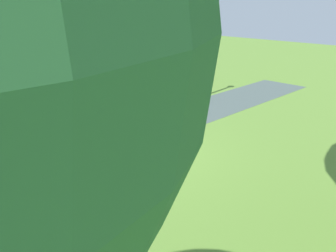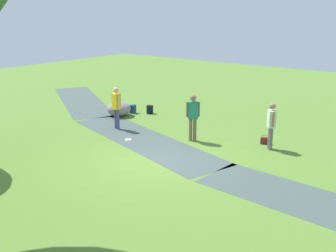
{
  "view_description": "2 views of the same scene",
  "coord_description": "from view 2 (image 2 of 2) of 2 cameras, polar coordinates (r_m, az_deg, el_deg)",
  "views": [
    {
      "loc": [
        6.35,
        6.93,
        3.91
      ],
      "look_at": [
        0.05,
        1.71,
        1.08
      ],
      "focal_mm": 42.48,
      "sensor_mm": 36.0,
      "label": 1
    },
    {
      "loc": [
        -8.11,
        9.63,
        4.87
      ],
      "look_at": [
        -0.2,
        -0.63,
        1.15
      ],
      "focal_mm": 44.1,
      "sensor_mm": 36.0,
      "label": 2
    }
  ],
  "objects": [
    {
      "name": "ground_plane",
      "position": [
        13.5,
        -2.3,
        -5.15
      ],
      "size": [
        48.0,
        48.0,
        0.0
      ],
      "primitive_type": "plane",
      "color": "#5A8131"
    },
    {
      "name": "footpath_segment_mid",
      "position": [
        15.84,
        -3.41,
        -1.92
      ],
      "size": [
        8.24,
        4.12,
        0.01
      ],
      "color": "#455350",
      "rests_on": "ground"
    },
    {
      "name": "footpath_segment_far",
      "position": [
        23.02,
        -11.88,
        3.46
      ],
      "size": [
        7.86,
        5.9,
        0.01
      ],
      "color": "#455350",
      "rests_on": "ground"
    },
    {
      "name": "lawn_boulder",
      "position": [
        19.38,
        -6.78,
        2.36
      ],
      "size": [
        1.48,
        1.47,
        0.67
      ],
      "color": "gray",
      "rests_on": "ground"
    },
    {
      "name": "woman_with_handbag",
      "position": [
        14.97,
        14.09,
        0.43
      ],
      "size": [
        0.41,
        0.43,
        1.68
      ],
      "color": "#635B5E",
      "rests_on": "ground"
    },
    {
      "name": "man_near_boulder",
      "position": [
        17.14,
        -7.14,
        2.91
      ],
      "size": [
        0.5,
        0.33,
        1.76
      ],
      "color": "#494779",
      "rests_on": "ground"
    },
    {
      "name": "passerby_on_path",
      "position": [
        15.47,
        3.47,
        1.65
      ],
      "size": [
        0.43,
        0.41,
        1.78
      ],
      "color": "brown",
      "rests_on": "ground"
    },
    {
      "name": "handbag_on_grass",
      "position": [
        15.72,
        13.23,
        -1.94
      ],
      "size": [
        0.37,
        0.37,
        0.31
      ],
      "color": "maroon",
      "rests_on": "ground"
    },
    {
      "name": "backpack_by_boulder",
      "position": [
        19.88,
        -4.9,
        2.34
      ],
      "size": [
        0.28,
        0.3,
        0.4
      ],
      "color": "navy",
      "rests_on": "ground"
    },
    {
      "name": "spare_backpack_on_lawn",
      "position": [
        19.75,
        -2.53,
        2.29
      ],
      "size": [
        0.34,
        0.33,
        0.4
      ],
      "color": "black",
      "rests_on": "ground"
    },
    {
      "name": "frisbee_on_grass",
      "position": [
        15.88,
        -5.54,
        -1.89
      ],
      "size": [
        0.27,
        0.27,
        0.02
      ],
      "color": "white",
      "rests_on": "ground"
    }
  ]
}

